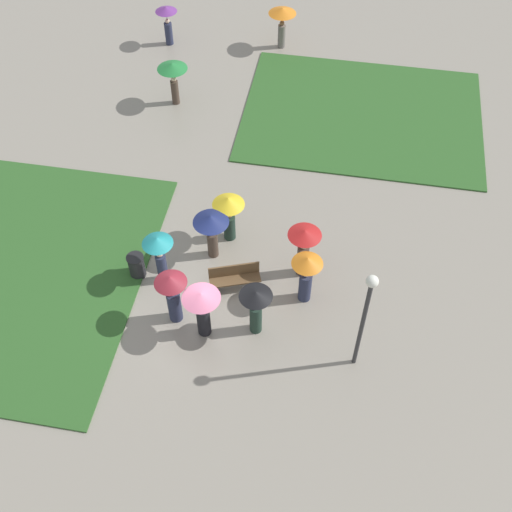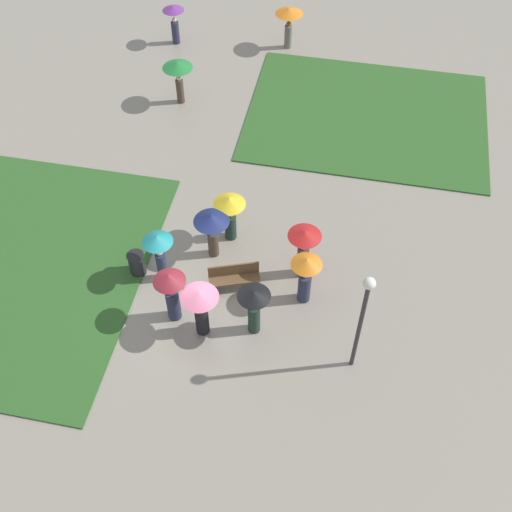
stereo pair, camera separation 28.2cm
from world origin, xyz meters
The scene contains 16 objects.
ground_plane centered at (0.00, 0.00, 0.00)m, with size 90.00×90.00×0.00m, color gray.
lawn_patch_far centered at (4.55, 9.90, 0.03)m, with size 9.22×7.09×0.06m.
park_bench centered at (1.25, 0.81, 0.46)m, with size 1.61×0.92×0.90m.
lamp_post centered at (5.08, -1.22, 2.55)m, with size 0.32×0.32×3.91m.
trash_bin centered at (-1.83, 0.75, 0.42)m, with size 0.54×0.54×0.84m.
crowd_person_black centered at (2.16, -0.63, 1.23)m, with size 0.95×0.95×1.85m.
crowd_person_pink centered at (0.70, -0.96, 1.28)m, with size 1.09×1.09×1.88m.
crowd_person_maroon centered at (-0.24, -0.62, 1.27)m, with size 0.94×0.94×1.97m.
crowd_person_orange centered at (3.41, 0.76, 1.23)m, with size 0.93×0.93×1.90m.
crowd_person_red centered at (3.21, 1.72, 1.32)m, with size 1.02×1.02×1.96m.
crowd_person_teal centered at (-0.98, 0.69, 1.37)m, with size 0.93×0.93×1.97m.
crowd_person_yellow centered at (0.69, 2.78, 1.28)m, with size 1.03×1.03×1.81m.
crowd_person_navy centered at (0.32, 1.96, 1.36)m, with size 1.12×1.12×1.80m.
lone_walker_far_path centered at (-2.85, 9.43, 1.42)m, with size 1.17×1.17×1.81m.
lone_walker_mid_plaza centered at (-4.19, 13.49, 1.19)m, with size 0.93×0.93×1.73m.
lone_walker_near_lawn centered at (0.70, 14.10, 1.41)m, with size 1.18×1.18×1.83m.
Camera 2 is at (4.23, -10.74, 15.91)m, focal length 45.00 mm.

